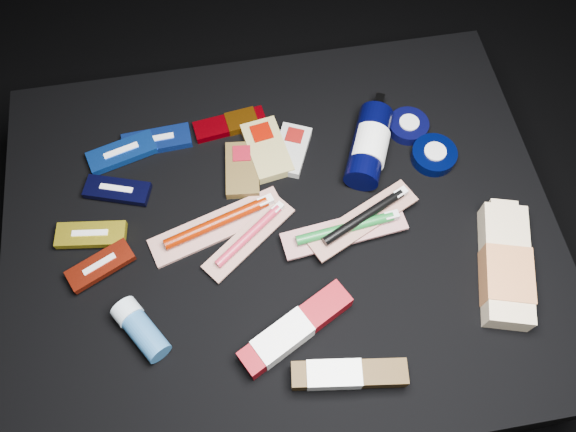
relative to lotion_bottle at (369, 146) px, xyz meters
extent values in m
plane|color=black|center=(-0.19, -0.12, -0.43)|extent=(3.00, 3.00, 0.00)
cube|color=black|center=(-0.19, -0.12, -0.23)|extent=(0.98, 0.78, 0.40)
cube|color=navy|center=(-0.39, 0.09, -0.02)|extent=(0.13, 0.06, 0.02)
cube|color=silver|center=(-0.39, 0.09, -0.02)|extent=(0.07, 0.02, 0.02)
cube|color=#1140AD|center=(-0.46, 0.08, -0.02)|extent=(0.14, 0.08, 0.01)
cube|color=white|center=(-0.46, 0.08, -0.02)|extent=(0.07, 0.03, 0.02)
cube|color=black|center=(-0.47, -0.01, -0.02)|extent=(0.12, 0.08, 0.01)
cube|color=silver|center=(-0.47, -0.01, -0.02)|extent=(0.06, 0.03, 0.02)
cube|color=yellow|center=(-0.52, -0.09, -0.02)|extent=(0.12, 0.06, 0.01)
cube|color=silver|center=(-0.52, -0.09, -0.02)|extent=(0.06, 0.02, 0.02)
cube|color=maroon|center=(-0.50, -0.15, -0.02)|extent=(0.12, 0.09, 0.01)
cube|color=#BCBDB8|center=(-0.50, -0.15, -0.01)|extent=(0.06, 0.03, 0.01)
cube|color=#513E1B|center=(-0.24, 0.00, -0.02)|extent=(0.07, 0.12, 0.02)
cube|color=maroon|center=(-0.23, 0.03, -0.02)|extent=(0.04, 0.04, 0.02)
cube|color=#A7A8A1|center=(-0.14, 0.03, -0.02)|extent=(0.10, 0.12, 0.02)
cube|color=#630B09|center=(-0.13, 0.05, -0.02)|extent=(0.04, 0.04, 0.02)
cube|color=#A29551|center=(-0.19, 0.04, -0.02)|extent=(0.09, 0.14, 0.02)
cube|color=#6F0800|center=(-0.19, 0.07, -0.02)|extent=(0.04, 0.04, 0.02)
cube|color=#880109|center=(-0.25, 0.11, -0.02)|extent=(0.14, 0.06, 0.01)
cube|color=#AD590B|center=(-0.23, 0.11, -0.02)|extent=(0.06, 0.05, 0.02)
cylinder|color=black|center=(0.00, 0.00, 0.00)|extent=(0.12, 0.17, 0.06)
cylinder|color=white|center=(0.00, 0.00, 0.00)|extent=(0.09, 0.09, 0.07)
cylinder|color=black|center=(0.04, 0.08, 0.00)|extent=(0.03, 0.03, 0.02)
cube|color=black|center=(0.04, 0.10, -0.01)|extent=(0.03, 0.03, 0.01)
cylinder|color=black|center=(0.09, 0.04, -0.02)|extent=(0.08, 0.08, 0.02)
cylinder|color=silver|center=(0.09, 0.04, -0.02)|extent=(0.04, 0.04, 0.02)
cylinder|color=black|center=(0.12, -0.03, -0.02)|extent=(0.08, 0.08, 0.02)
cylinder|color=silver|center=(0.12, -0.03, -0.02)|extent=(0.04, 0.04, 0.03)
cube|color=beige|center=(0.17, -0.26, -0.01)|extent=(0.13, 0.22, 0.04)
cube|color=#C17442|center=(0.17, -0.29, -0.01)|extent=(0.10, 0.12, 0.05)
cube|color=beige|center=(0.20, -0.16, -0.01)|extent=(0.05, 0.03, 0.03)
cylinder|color=#275787|center=(-0.43, -0.28, -0.01)|extent=(0.08, 0.09, 0.04)
cylinder|color=#AFC5D0|center=(-0.46, -0.24, -0.01)|extent=(0.05, 0.05, 0.04)
cube|color=beige|center=(-0.30, -0.10, -0.03)|extent=(0.25, 0.13, 0.01)
cylinder|color=#6C1400|center=(-0.30, -0.10, -0.01)|extent=(0.19, 0.07, 0.02)
cube|color=white|center=(-0.21, -0.08, -0.01)|extent=(0.03, 0.02, 0.01)
cube|color=#B5AFA8|center=(-0.24, -0.14, -0.02)|extent=(0.18, 0.15, 0.01)
cylinder|color=#A92238|center=(-0.24, -0.14, -0.01)|extent=(0.13, 0.10, 0.01)
cube|color=white|center=(-0.19, -0.09, -0.01)|extent=(0.02, 0.02, 0.01)
cube|color=beige|center=(-0.08, -0.16, -0.02)|extent=(0.22, 0.08, 0.01)
cylinder|color=#105920|center=(-0.08, -0.16, 0.00)|extent=(0.18, 0.04, 0.02)
cube|color=beige|center=(0.01, -0.15, 0.00)|extent=(0.03, 0.02, 0.01)
cube|color=#A7A09D|center=(-0.04, -0.14, -0.01)|extent=(0.21, 0.13, 0.01)
cylinder|color=black|center=(-0.04, -0.14, 0.00)|extent=(0.16, 0.09, 0.02)
cube|color=silver|center=(0.03, -0.11, 0.01)|extent=(0.03, 0.02, 0.01)
cube|color=maroon|center=(-0.19, -0.31, -0.01)|extent=(0.20, 0.13, 0.04)
cube|color=white|center=(-0.22, -0.32, -0.01)|extent=(0.11, 0.09, 0.04)
cube|color=#3A260C|center=(-0.12, -0.40, -0.01)|extent=(0.18, 0.06, 0.03)
cube|color=white|center=(-0.15, -0.39, -0.01)|extent=(0.09, 0.05, 0.03)
camera|label=1|loc=(-0.24, -0.54, 0.87)|focal=35.00mm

